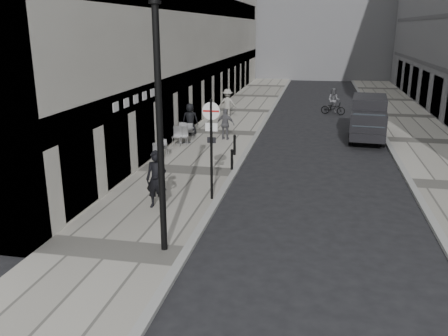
# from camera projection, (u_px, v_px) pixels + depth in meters

# --- Properties ---
(ground) EXTENTS (120.00, 120.00, 0.00)m
(ground) POSITION_uv_depth(u_px,v_px,m) (147.00, 319.00, 9.97)
(ground) COLOR black
(ground) RESTS_ON ground
(sidewalk) EXTENTS (4.00, 60.00, 0.12)m
(sidewalk) POSITION_uv_depth(u_px,v_px,m) (223.00, 133.00, 27.24)
(sidewalk) COLOR #A19D92
(sidewalk) RESTS_ON ground
(far_sidewalk) EXTENTS (4.00, 60.00, 0.12)m
(far_sidewalk) POSITION_uv_depth(u_px,v_px,m) (425.00, 142.00, 25.19)
(far_sidewalk) COLOR #A19D92
(far_sidewalk) RESTS_ON ground
(walking_man) EXTENTS (0.72, 0.48, 1.94)m
(walking_man) POSITION_uv_depth(u_px,v_px,m) (156.00, 180.00, 15.58)
(walking_man) COLOR black
(walking_man) RESTS_ON sidewalk
(sign_post) EXTENTS (0.60, 0.09, 3.50)m
(sign_post) POSITION_uv_depth(u_px,v_px,m) (211.00, 136.00, 16.00)
(sign_post) COLOR black
(sign_post) RESTS_ON sidewalk
(lamppost) EXTENTS (0.30, 0.30, 6.68)m
(lamppost) POSITION_uv_depth(u_px,v_px,m) (159.00, 113.00, 11.80)
(lamppost) COLOR black
(lamppost) RESTS_ON sidewalk
(bollard_near) EXTENTS (0.11, 0.11, 0.82)m
(bollard_near) POSITION_uv_depth(u_px,v_px,m) (232.00, 160.00, 19.95)
(bollard_near) COLOR black
(bollard_near) RESTS_ON sidewalk
(bollard_far) EXTENTS (0.12, 0.12, 0.90)m
(bollard_far) POSITION_uv_depth(u_px,v_px,m) (235.00, 146.00, 22.24)
(bollard_far) COLOR black
(bollard_far) RESTS_ON sidewalk
(panel_van) EXTENTS (2.20, 4.95, 2.26)m
(panel_van) POSITION_uv_depth(u_px,v_px,m) (368.00, 116.00, 25.66)
(panel_van) COLOR black
(panel_van) RESTS_ON ground
(cyclist) EXTENTS (1.81, 1.05, 1.85)m
(cyclist) POSITION_uv_depth(u_px,v_px,m) (333.00, 104.00, 33.17)
(cyclist) COLOR black
(cyclist) RESTS_ON ground
(pedestrian_a) EXTENTS (1.01, 0.49, 1.67)m
(pedestrian_a) POSITION_uv_depth(u_px,v_px,m) (225.00, 124.00, 25.17)
(pedestrian_a) COLOR #5E5D62
(pedestrian_a) RESTS_ON sidewalk
(pedestrian_b) EXTENTS (1.26, 0.76, 1.92)m
(pedestrian_b) POSITION_uv_depth(u_px,v_px,m) (228.00, 104.00, 31.16)
(pedestrian_b) COLOR gray
(pedestrian_b) RESTS_ON sidewalk
(pedestrian_c) EXTENTS (0.96, 0.72, 1.78)m
(pedestrian_c) POSITION_uv_depth(u_px,v_px,m) (190.00, 119.00, 26.17)
(pedestrian_c) COLOR black
(pedestrian_c) RESTS_ON sidewalk
(cafe_table_near) EXTENTS (0.74, 1.66, 0.95)m
(cafe_table_near) POSITION_uv_depth(u_px,v_px,m) (187.00, 134.00, 24.53)
(cafe_table_near) COLOR #B2B2B4
(cafe_table_near) RESTS_ON sidewalk
(cafe_table_mid) EXTENTS (0.68, 1.54, 0.88)m
(cafe_table_mid) POSITION_uv_depth(u_px,v_px,m) (160.00, 150.00, 21.37)
(cafe_table_mid) COLOR silver
(cafe_table_mid) RESTS_ON sidewalk
(cafe_table_far) EXTENTS (0.78, 1.75, 1.00)m
(cafe_table_far) POSITION_uv_depth(u_px,v_px,m) (180.00, 134.00, 24.45)
(cafe_table_far) COLOR silver
(cafe_table_far) RESTS_ON sidewalk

